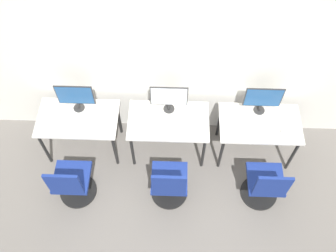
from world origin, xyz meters
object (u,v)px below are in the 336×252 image
(mouse_center, at_px, (187,127))
(office_chair_left, at_px, (72,184))
(mouse_left, at_px, (96,126))
(office_chair_right, at_px, (265,186))
(keyboard_center, at_px, (168,127))
(keyboard_right, at_px, (262,130))
(monitor_left, at_px, (75,96))
(keyboard_left, at_px, (75,127))
(office_chair_center, at_px, (169,185))
(mouse_right, at_px, (283,132))
(monitor_center, at_px, (169,97))
(monitor_right, at_px, (263,99))

(mouse_center, bearing_deg, office_chair_left, -155.36)
(mouse_left, bearing_deg, office_chair_right, -15.40)
(keyboard_center, distance_m, keyboard_right, 1.15)
(keyboard_center, bearing_deg, monitor_left, 167.49)
(monitor_left, height_order, keyboard_center, monitor_left)
(keyboard_left, height_order, keyboard_right, same)
(office_chair_left, xyz_separation_m, office_chair_center, (1.20, 0.03, 0.00))
(mouse_right, bearing_deg, keyboard_left, -179.89)
(office_chair_left, relative_size, mouse_center, 9.96)
(keyboard_center, distance_m, mouse_center, 0.24)
(monitor_left, relative_size, office_chair_center, 0.52)
(mouse_right, distance_m, office_chair_right, 0.70)
(office_chair_left, distance_m, office_chair_right, 2.37)
(monitor_center, bearing_deg, office_chair_center, -87.90)
(monitor_right, relative_size, mouse_right, 5.16)
(monitor_right, bearing_deg, keyboard_center, -165.73)
(monitor_left, relative_size, keyboard_center, 1.26)
(mouse_left, xyz_separation_m, office_chair_right, (2.11, -0.58, -0.36))
(keyboard_left, distance_m, office_chair_left, 0.70)
(keyboard_left, relative_size, office_chair_left, 0.41)
(keyboard_right, xyz_separation_m, office_chair_right, (0.05, -0.58, -0.35))
(keyboard_center, distance_m, office_chair_right, 1.39)
(monitor_center, bearing_deg, office_chair_left, -141.55)
(monitor_center, height_order, monitor_right, same)
(office_chair_left, height_order, keyboard_right, office_chair_left)
(keyboard_center, height_order, office_chair_right, office_chair_right)
(mouse_center, relative_size, keyboard_right, 0.24)
(keyboard_left, bearing_deg, office_chair_left, -90.91)
(keyboard_left, bearing_deg, mouse_center, 1.39)
(office_chair_left, distance_m, mouse_right, 2.68)
(keyboard_left, height_order, office_chair_center, office_chair_center)
(keyboard_center, xyz_separation_m, monitor_right, (1.15, 0.29, 0.23))
(monitor_left, relative_size, office_chair_right, 0.52)
(office_chair_left, height_order, monitor_center, monitor_center)
(keyboard_left, distance_m, office_chair_center, 1.37)
(monitor_center, bearing_deg, keyboard_right, -14.25)
(monitor_center, distance_m, mouse_center, 0.43)
(keyboard_center, bearing_deg, mouse_left, -178.94)
(monitor_center, height_order, mouse_center, monitor_center)
(mouse_right, bearing_deg, office_chair_right, -110.45)
(office_chair_center, distance_m, mouse_right, 1.55)
(office_chair_left, distance_m, monitor_center, 1.60)
(mouse_center, bearing_deg, monitor_left, 169.38)
(mouse_left, relative_size, keyboard_center, 0.24)
(mouse_center, distance_m, monitor_right, 0.99)
(monitor_left, height_order, mouse_right, monitor_left)
(mouse_left, bearing_deg, office_chair_left, -112.69)
(mouse_right, bearing_deg, keyboard_center, 178.64)
(monitor_center, distance_m, keyboard_right, 1.21)
(keyboard_left, relative_size, keyboard_center, 1.00)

